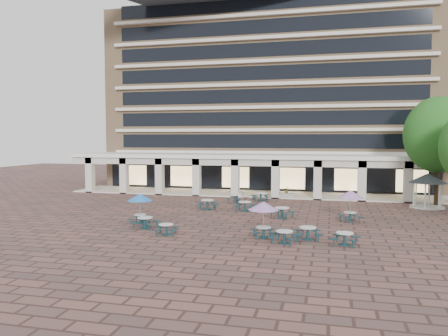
{
  "coord_description": "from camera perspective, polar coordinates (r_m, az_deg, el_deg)",
  "views": [
    {
      "loc": [
        7.45,
        -32.01,
        6.22
      ],
      "look_at": [
        -1.05,
        3.0,
        3.7
      ],
      "focal_mm": 35.0,
      "sensor_mm": 36.0,
      "label": 1
    }
  ],
  "objects": [
    {
      "name": "picnic_table_10",
      "position": [
        34.09,
        7.59,
        -5.69
      ],
      "size": [
        2.25,
        2.25,
        0.84
      ],
      "rotation": [
        0.0,
        0.0,
        -0.34
      ],
      "color": "#163842",
      "rests_on": "ground"
    },
    {
      "name": "tree_east_c",
      "position": [
        43.55,
        26.18,
        3.92
      ],
      "size": [
        5.94,
        5.94,
        9.89
      ],
      "color": "#382A16",
      "rests_on": "ground"
    },
    {
      "name": "picnic_table_9",
      "position": [
        41.65,
        1.68,
        -3.91
      ],
      "size": [
        2.2,
        2.2,
        0.82
      ],
      "rotation": [
        0.0,
        0.0,
        -0.35
      ],
      "color": "#163842",
      "rests_on": "ground"
    },
    {
      "name": "picnic_table_8",
      "position": [
        37.89,
        -2.18,
        -4.67
      ],
      "size": [
        2.28,
        2.28,
        0.85
      ],
      "rotation": [
        0.0,
        0.0,
        0.33
      ],
      "color": "#163842",
      "rests_on": "ground"
    },
    {
      "name": "picnic_table_2",
      "position": [
        27.36,
        10.9,
        -8.21
      ],
      "size": [
        1.92,
        1.92,
        0.78
      ],
      "rotation": [
        0.0,
        0.0,
        0.15
      ],
      "color": "#163842",
      "rests_on": "ground"
    },
    {
      "name": "picnic_table_6",
      "position": [
        27.14,
        5.2,
        -5.14
      ],
      "size": [
        1.95,
        1.95,
        2.26
      ],
      "rotation": [
        0.0,
        0.0,
        0.27
      ],
      "color": "#163842",
      "rests_on": "ground"
    },
    {
      "name": "planter_left",
      "position": [
        46.28,
        1.54,
        -3.06
      ],
      "size": [
        1.5,
        0.85,
        1.29
      ],
      "color": "#999893",
      "rests_on": "ground"
    },
    {
      "name": "picnic_table_12",
      "position": [
        42.89,
        4.82,
        -3.67
      ],
      "size": [
        2.2,
        2.2,
        0.84
      ],
      "rotation": [
        0.0,
        0.0,
        0.26
      ],
      "color": "#163842",
      "rests_on": "ground"
    },
    {
      "name": "retail_arcade",
      "position": [
        47.51,
        4.59,
        0.1
      ],
      "size": [
        42.0,
        6.6,
        4.4
      ],
      "color": "white",
      "rests_on": "ground"
    },
    {
      "name": "planter_right",
      "position": [
        45.48,
        8.22,
        -3.32
      ],
      "size": [
        1.5,
        0.66,
        1.19
      ],
      "color": "#999893",
      "rests_on": "ground"
    },
    {
      "name": "apartment_building",
      "position": [
        58.31,
        6.32,
        10.26
      ],
      "size": [
        40.0,
        15.5,
        25.2
      ],
      "color": "tan",
      "rests_on": "ground"
    },
    {
      "name": "picnic_table_4",
      "position": [
        32.12,
        -10.92,
        -3.92
      ],
      "size": [
        1.87,
        1.87,
        2.16
      ],
      "rotation": [
        0.0,
        0.0,
        0.08
      ],
      "color": "#163842",
      "rests_on": "ground"
    },
    {
      "name": "picnic_table_13",
      "position": [
        37.11,
        2.74,
        -4.89
      ],
      "size": [
        1.82,
        1.82,
        0.81
      ],
      "rotation": [
        0.0,
        0.0,
        0.01
      ],
      "color": "#163842",
      "rests_on": "ground"
    },
    {
      "name": "picnic_table_5",
      "position": [
        30.53,
        -10.26,
        -6.92
      ],
      "size": [
        1.88,
        1.88,
        0.78
      ],
      "rotation": [
        0.0,
        0.0,
        -0.1
      ],
      "color": "#163842",
      "rests_on": "ground"
    },
    {
      "name": "picnic_table_7",
      "position": [
        26.49,
        15.49,
        -8.75
      ],
      "size": [
        1.86,
        1.86,
        0.74
      ],
      "rotation": [
        0.0,
        0.0,
        -0.2
      ],
      "color": "#163842",
      "rests_on": "ground"
    },
    {
      "name": "picnic_table_1",
      "position": [
        28.4,
        -7.57,
        -7.82
      ],
      "size": [
        1.72,
        1.72,
        0.7
      ],
      "rotation": [
        0.0,
        0.0,
        0.15
      ],
      "color": "#163842",
      "rests_on": "ground"
    },
    {
      "name": "ground",
      "position": [
        33.45,
        0.53,
        -6.71
      ],
      "size": [
        120.0,
        120.0,
        0.0
      ],
      "primitive_type": "plane",
      "color": "brown",
      "rests_on": "ground"
    },
    {
      "name": "picnic_table_11",
      "position": [
        33.55,
        16.18,
        -3.45
      ],
      "size": [
        2.0,
        2.0,
        2.31
      ],
      "rotation": [
        0.0,
        0.0,
        0.32
      ],
      "color": "#163842",
      "rests_on": "ground"
    },
    {
      "name": "picnic_table_3",
      "position": [
        26.17,
        7.89,
        -8.77
      ],
      "size": [
        1.95,
        1.95,
        0.76
      ],
      "rotation": [
        0.0,
        0.0,
        -0.25
      ],
      "color": "#163842",
      "rests_on": "ground"
    },
    {
      "name": "gazebo",
      "position": [
        42.6,
        25.06,
        -1.68
      ],
      "size": [
        3.25,
        3.25,
        3.03
      ],
      "rotation": [
        0.0,
        0.0,
        0.19
      ],
      "color": "beige",
      "rests_on": "ground"
    }
  ]
}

